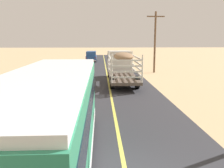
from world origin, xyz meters
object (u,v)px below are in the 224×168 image
object	(u,v)px
livestock_truck	(120,63)
bus	(50,120)
car_far	(91,56)
power_pole_mid	(155,40)

from	to	relation	value
livestock_truck	bus	bearing A→B (deg)	-101.39
car_far	power_pole_mid	bearing A→B (deg)	-61.56
bus	power_pole_mid	bearing A→B (deg)	70.51
bus	power_pole_mid	world-z (taller)	power_pole_mid
livestock_truck	bus	size ratio (longest dim) A/B	0.97
car_far	power_pole_mid	xyz separation A→B (m)	(8.60, -15.87, 2.98)
bus	car_far	bearing A→B (deg)	90.26
bus	power_pole_mid	xyz separation A→B (m)	(8.41, 23.78, 2.32)
livestock_truck	power_pole_mid	size ratio (longest dim) A/B	1.28
livestock_truck	power_pole_mid	distance (m)	7.89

